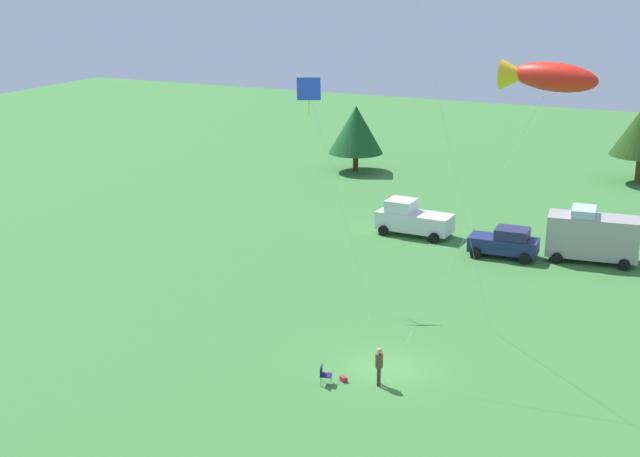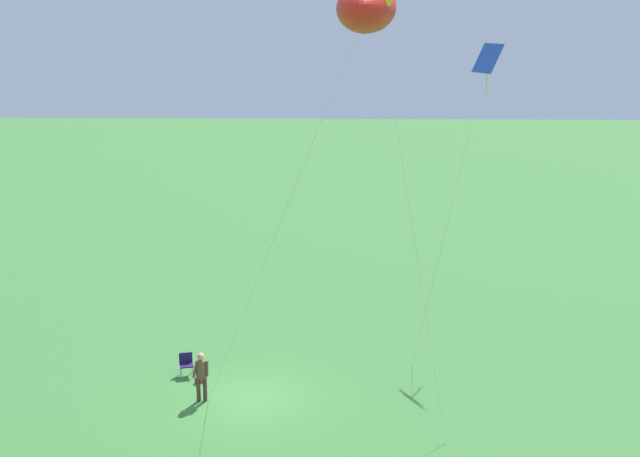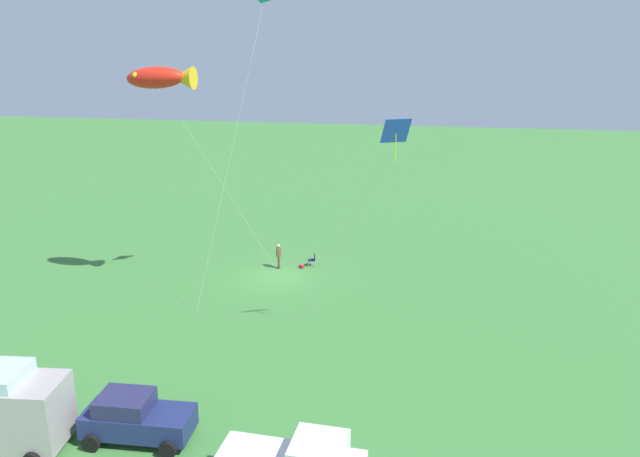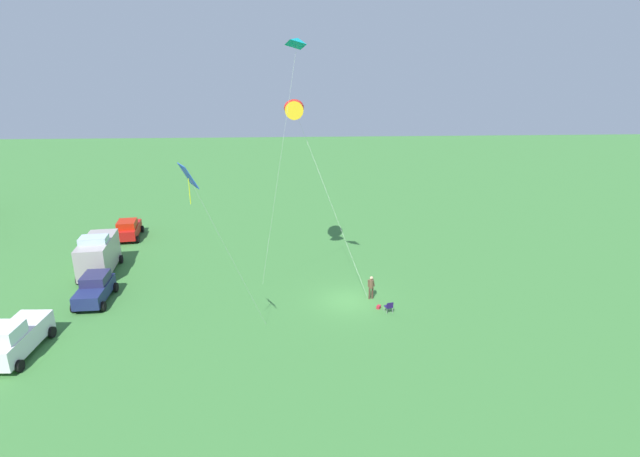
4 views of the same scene
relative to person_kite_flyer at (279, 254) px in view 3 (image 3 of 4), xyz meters
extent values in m
plane|color=#3C7937|center=(-0.27, 1.65, -1.02)|extent=(160.00, 160.00, 0.00)
cylinder|color=#4D2E25|center=(-0.03, 0.11, -0.60)|extent=(0.14, 0.14, 0.85)
cylinder|color=#4D2E25|center=(0.02, -0.11, -0.60)|extent=(0.14, 0.14, 0.85)
cylinder|color=brown|center=(0.00, 0.00, 0.14)|extent=(0.40, 0.40, 0.62)
sphere|color=tan|center=(0.00, 0.00, 0.60)|extent=(0.24, 0.24, 0.24)
cylinder|color=brown|center=(0.01, 0.21, 0.17)|extent=(0.11, 0.13, 0.55)
cylinder|color=brown|center=(0.10, -0.18, 0.17)|extent=(0.13, 0.22, 0.56)
cube|color=#1F124C|center=(-2.11, -0.88, -0.60)|extent=(0.59, 0.59, 0.04)
cube|color=#1F124C|center=(-2.32, -0.94, -0.40)|extent=(0.17, 0.47, 0.40)
cylinder|color=#A5A8AD|center=(-1.96, -0.63, -0.81)|extent=(0.03, 0.03, 0.42)
cylinder|color=#A5A8AD|center=(-1.85, -1.03, -0.81)|extent=(0.03, 0.03, 0.42)
cylinder|color=#A5A8AD|center=(-2.37, -0.74, -0.81)|extent=(0.03, 0.03, 0.42)
cylinder|color=#A5A8AD|center=(-2.26, -1.14, -0.81)|extent=(0.03, 0.03, 0.42)
cube|color=#B4222F|center=(-1.53, -0.32, -0.91)|extent=(0.39, 0.36, 0.22)
cube|color=silver|center=(-6.93, 21.76, 0.92)|extent=(1.88, 1.91, 0.80)
cube|color=navy|center=(0.59, 19.66, -0.23)|extent=(4.29, 2.01, 0.90)
cube|color=#25264C|center=(1.10, 19.69, 0.54)|extent=(2.08, 1.76, 0.65)
cylinder|color=black|center=(2.05, 20.73, -0.68)|extent=(0.69, 0.25, 0.68)
cylinder|color=black|center=(2.16, 18.75, -0.68)|extent=(0.69, 0.25, 0.68)
cylinder|color=black|center=(-0.97, 20.57, -0.68)|extent=(0.69, 0.25, 0.68)
cylinder|color=black|center=(-0.86, 18.59, -0.68)|extent=(0.69, 0.25, 0.68)
cube|color=silver|center=(5.05, 21.05, 2.07)|extent=(1.62, 2.17, 0.50)
cylinder|color=black|center=(3.89, 19.72, -0.68)|extent=(0.70, 0.29, 0.68)
ellipsoid|color=red|center=(5.58, 5.30, 11.97)|extent=(3.84, 1.83, 1.41)
cone|color=yellow|center=(3.94, 5.30, 11.97)|extent=(1.28, 1.29, 1.29)
sphere|color=yellow|center=(6.58, 5.69, 12.11)|extent=(0.31, 0.31, 0.31)
cylinder|color=silver|center=(2.85, 2.76, 5.48)|extent=(5.47, 5.09, 12.99)
cylinder|color=#4C3823|center=(0.12, 0.22, -1.02)|extent=(0.04, 0.04, 0.01)
cube|color=blue|center=(-8.37, 10.49, 10.03)|extent=(1.43, 1.15, 1.15)
cylinder|color=yellow|center=(-8.37, 10.49, 9.26)|extent=(0.04, 0.04, 1.28)
cylinder|color=silver|center=(-5.85, 8.94, 4.51)|extent=(5.07, 3.11, 11.06)
cylinder|color=#4C3823|center=(-3.32, 7.39, -1.02)|extent=(0.04, 0.04, 0.01)
cylinder|color=silver|center=(1.00, 6.52, 7.56)|extent=(3.73, 2.86, 17.16)
cylinder|color=#4C3823|center=(2.86, 7.95, -1.02)|extent=(0.04, 0.04, 0.01)
camera|label=1|loc=(12.50, -32.85, 16.58)|focal=50.00mm
camera|label=2|loc=(27.86, 4.76, 11.93)|focal=50.00mm
camera|label=3|loc=(-10.22, 39.03, 13.91)|focal=35.00mm
camera|label=4|loc=(-32.23, 5.39, 15.34)|focal=28.00mm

